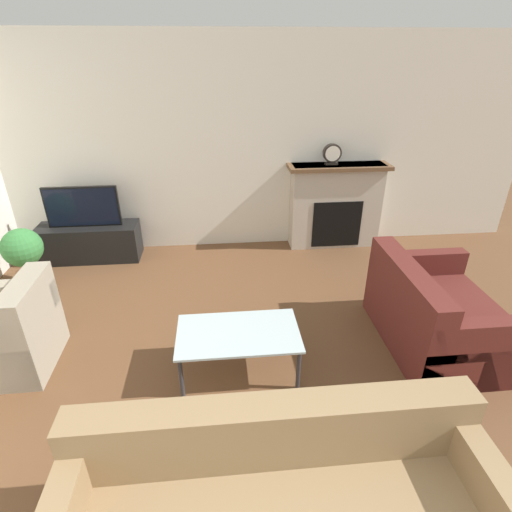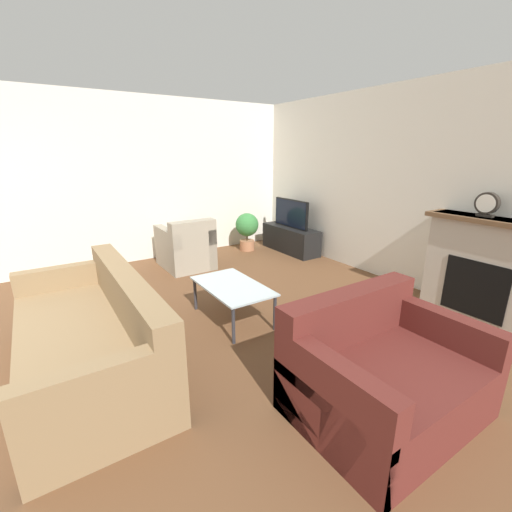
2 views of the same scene
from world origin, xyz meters
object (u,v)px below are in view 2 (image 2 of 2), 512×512
at_px(coffee_table, 232,288).
at_px(armchair_by_window, 186,249).
at_px(couch_loveseat, 382,374).
at_px(mantel_clock, 487,204).
at_px(couch_sectional, 91,339).
at_px(potted_plant, 247,228).
at_px(tv, 291,213).

bearing_deg(coffee_table, armchair_by_window, 172.36).
distance_m(couch_loveseat, mantel_clock, 2.46).
xyz_separation_m(couch_sectional, armchair_by_window, (-2.15, 1.74, 0.01)).
bearing_deg(coffee_table, potted_plant, 144.93).
bearing_deg(mantel_clock, coffee_table, -119.41).
bearing_deg(couch_loveseat, coffee_table, 96.41).
xyz_separation_m(tv, coffee_table, (1.81, -2.28, -0.35)).
xyz_separation_m(tv, potted_plant, (-0.52, -0.64, -0.29)).
relative_size(armchair_by_window, potted_plant, 1.27).
xyz_separation_m(couch_sectional, potted_plant, (-2.47, 3.10, 0.15)).
bearing_deg(couch_sectional, couch_loveseat, 44.74).
relative_size(tv, couch_sectional, 0.40).
xyz_separation_m(tv, armchair_by_window, (-0.20, -2.01, -0.43)).
bearing_deg(tv, mantel_clock, 2.51).
distance_m(couch_loveseat, potted_plant, 4.40).
height_order(couch_loveseat, mantel_clock, mantel_clock).
height_order(tv, mantel_clock, mantel_clock).
relative_size(couch_loveseat, mantel_clock, 4.86).
bearing_deg(mantel_clock, armchair_by_window, -147.52).
xyz_separation_m(tv, couch_sectional, (1.95, -3.74, -0.44)).
distance_m(tv, coffee_table, 2.93).
xyz_separation_m(couch_sectional, coffee_table, (-0.14, 1.47, 0.09)).
bearing_deg(tv, couch_loveseat, -29.66).
bearing_deg(armchair_by_window, tv, 173.83).
height_order(couch_sectional, armchair_by_window, same).
distance_m(tv, couch_sectional, 4.24).
bearing_deg(tv, coffee_table, -51.51).
bearing_deg(armchair_by_window, couch_sectional, 50.52).
bearing_deg(armchair_by_window, coffee_table, 81.86).
distance_m(couch_sectional, couch_loveseat, 2.38).
bearing_deg(couch_loveseat, couch_sectional, 134.74).
xyz_separation_m(couch_loveseat, mantel_clock, (-0.47, 2.21, 0.99)).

